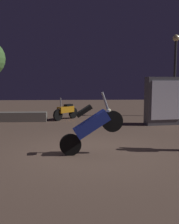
# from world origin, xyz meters

# --- Properties ---
(ground_plane) EXTENTS (40.00, 40.00, 0.00)m
(ground_plane) POSITION_xyz_m (0.00, 0.00, 0.00)
(ground_plane) COLOR brown
(motorcycle_blue_foreground) EXTENTS (1.66, 0.40, 1.63)m
(motorcycle_blue_foreground) POSITION_xyz_m (-0.08, -0.24, 0.74)
(motorcycle_blue_foreground) COLOR black
(motorcycle_blue_foreground) RESTS_ON ground_plane
(motorcycle_orange_parked_left) EXTENTS (1.17, 1.31, 1.11)m
(motorcycle_orange_parked_left) POSITION_xyz_m (-0.98, 6.06, 0.44)
(motorcycle_orange_parked_left) COLOR black
(motorcycle_orange_parked_left) RESTS_ON ground_plane
(streetlamp_near) EXTENTS (0.36, 0.36, 4.41)m
(streetlamp_near) POSITION_xyz_m (4.93, 7.10, 2.85)
(streetlamp_near) COLOR #38383D
(streetlamp_near) RESTS_ON ground_plane
(kiosk_billboard) EXTENTS (1.65, 0.72, 2.10)m
(kiosk_billboard) POSITION_xyz_m (3.38, 4.30, 1.05)
(kiosk_billboard) COLOR #595960
(kiosk_billboard) RESTS_ON ground_plane
(planter_wall_low) EXTENTS (3.46, 0.50, 0.45)m
(planter_wall_low) POSITION_xyz_m (-3.61, 5.52, 0.23)
(planter_wall_low) COLOR gray
(planter_wall_low) RESTS_ON ground_plane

